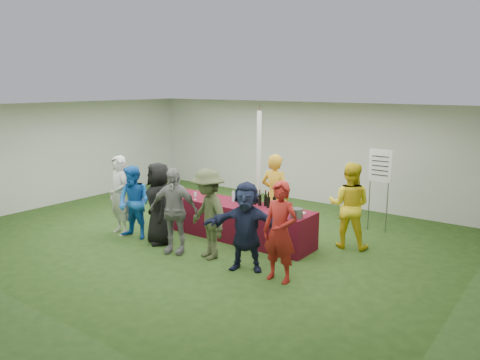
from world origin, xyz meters
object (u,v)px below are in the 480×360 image
Objects in this scene: customer_2 at (159,203)px; customer_4 at (208,214)px; serving_table at (232,220)px; staff_back at (349,205)px; customer_6 at (280,232)px; dump_bucket at (296,213)px; customer_1 at (134,203)px; customer_5 at (246,226)px; customer_3 at (174,211)px; staff_pourer at (275,196)px; wine_list_sign at (380,172)px; customer_0 at (119,195)px.

customer_4 is at bearing 26.97° from customer_2.
serving_table is 2.41m from staff_back.
customer_6 reaches higher than serving_table.
serving_table is 1.56m from customer_2.
customer_6 is at bearing 69.92° from staff_back.
customer_1 is (-3.23, -1.03, -0.08)m from dump_bucket.
customer_2 is 1.06× the size of customer_5.
customer_6 reaches higher than customer_3.
customer_1 is (-3.78, -2.13, -0.08)m from staff_back.
wine_list_sign is at bearing -136.85° from staff_pourer.
dump_bucket is 0.14× the size of customer_4.
dump_bucket is at bearing 61.33° from customer_4.
customer_1 is (-2.26, -1.84, -0.12)m from staff_pourer.
customer_3 is at bearing 27.35° from staff_back.
customer_5 is at bearing 27.01° from customer_2.
staff_pourer is 1.07× the size of customer_3.
staff_pourer is 1.05× the size of customer_4.
staff_back is 4.34m from customer_1.
customer_5 is (-0.39, -1.02, -0.07)m from dump_bucket.
dump_bucket reaches higher than serving_table.
customer_4 reaches higher than customer_5.
dump_bucket is 0.14× the size of customer_6.
wine_list_sign is at bearing 83.37° from customer_6.
staff_back is 1.03× the size of customer_2.
customer_6 reaches higher than customer_2.
customer_3 is (-2.61, -3.58, -0.50)m from wine_list_sign.
staff_back reaches higher than customer_1.
customer_4 is 0.88m from customer_5.
dump_bucket is at bearing 49.43° from staff_back.
dump_bucket is 2.57m from wine_list_sign.
wine_list_sign reaches higher than dump_bucket.
wine_list_sign reaches higher than customer_6.
staff_pourer reaches higher than customer_1.
staff_pourer is 2.29m from customer_6.
staff_back reaches higher than customer_2.
customer_5 is (0.88, -0.03, -0.06)m from customer_4.
customer_5 is at bearing -6.95° from customer_1.
customer_3 is (1.73, -0.12, -0.03)m from customer_0.
staff_pourer is 2.38m from customer_2.
staff_back is at bearing 20.27° from customer_3.
staff_back is at bearing 72.53° from customer_4.
wine_list_sign reaches higher than staff_back.
customer_2 is (-0.96, -1.15, 0.45)m from serving_table.
customer_1 is 1.26m from customer_3.
staff_back is at bearing -93.74° from wine_list_sign.
serving_table is 2.46m from customer_0.
dump_bucket is 3.85m from customer_0.
staff_back reaches higher than customer_5.
customer_4 is (1.96, 0.04, 0.07)m from customer_1.
customer_2 is 1.00× the size of customer_6.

